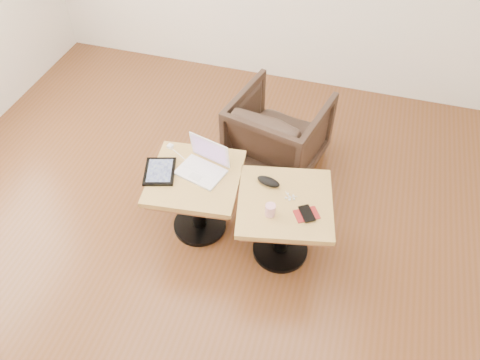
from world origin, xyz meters
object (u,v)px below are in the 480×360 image
(striped_cup, at_px, (270,210))
(side_table_right, at_px, (284,214))
(armchair, at_px, (278,132))
(side_table_left, at_px, (196,189))
(laptop, at_px, (204,165))

(striped_cup, bearing_deg, side_table_right, 63.54)
(armchair, bearing_deg, side_table_left, 78.77)
(side_table_left, xyz_separation_m, striped_cup, (0.54, -0.18, 0.17))
(side_table_left, height_order, striped_cup, striped_cup)
(side_table_left, relative_size, side_table_right, 0.94)
(side_table_right, bearing_deg, armchair, 93.10)
(armchair, bearing_deg, laptop, 79.18)
(side_table_left, relative_size, laptop, 1.87)
(armchair, bearing_deg, striped_cup, 112.92)
(side_table_left, bearing_deg, armchair, 58.76)
(laptop, relative_size, striped_cup, 4.28)
(laptop, height_order, striped_cup, laptop)
(side_table_left, xyz_separation_m, laptop, (0.04, 0.07, 0.17))
(laptop, distance_m, striped_cup, 0.56)
(laptop, bearing_deg, side_table_left, -103.49)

